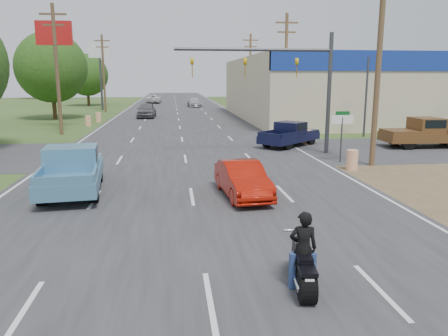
{
  "coord_description": "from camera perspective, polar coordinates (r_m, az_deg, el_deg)",
  "views": [
    {
      "loc": [
        -0.66,
        -8.04,
        4.41
      ],
      "look_at": [
        1.11,
        6.98,
        1.3
      ],
      "focal_mm": 35.0,
      "sensor_mm": 36.0,
      "label": 1
    }
  ],
  "objects": [
    {
      "name": "navy_pickup",
      "position": [
        29.29,
        8.68,
        4.43
      ],
      "size": [
        4.82,
        4.66,
        1.61
      ],
      "rotation": [
        0.0,
        0.0,
        -0.82
      ],
      "color": "black",
      "rests_on": "ground"
    },
    {
      "name": "cross_road",
      "position": [
        26.42,
        -5.21,
        1.98
      ],
      "size": [
        120.0,
        10.0,
        0.02
      ],
      "primitive_type": "cube",
      "color": "#2D2D30",
      "rests_on": "ground"
    },
    {
      "name": "tree_5",
      "position": [
        107.51,
        10.06,
        12.24
      ],
      "size": [
        7.98,
        7.98,
        9.88
      ],
      "color": "#422D19",
      "rests_on": "ground"
    },
    {
      "name": "motorcycle",
      "position": [
        9.58,
        10.26,
        -12.81
      ],
      "size": [
        0.7,
        2.14,
        1.08
      ],
      "rotation": [
        0.0,
        0.0,
        -0.13
      ],
      "color": "black",
      "rests_on": "ground"
    },
    {
      "name": "pole_sign_left_near",
      "position": [
        41.32,
        -21.22,
        14.7
      ],
      "size": [
        3.0,
        0.35,
        9.2
      ],
      "color": "#3F3F44",
      "rests_on": "ground"
    },
    {
      "name": "lane_sign",
      "position": [
        23.89,
        15.15,
        5.19
      ],
      "size": [
        1.2,
        0.08,
        2.52
      ],
      "color": "#3F3F44",
      "rests_on": "ground"
    },
    {
      "name": "barrel_2",
      "position": [
        42.94,
        -17.32,
        5.88
      ],
      "size": [
        0.56,
        0.56,
        1.0
      ],
      "primitive_type": "cylinder",
      "color": "orange",
      "rests_on": "ground"
    },
    {
      "name": "tree_2",
      "position": [
        75.27,
        -17.46,
        11.52
      ],
      "size": [
        6.72,
        6.72,
        8.32
      ],
      "color": "#422D19",
      "rests_on": "ground"
    },
    {
      "name": "barrel_3",
      "position": [
        46.81,
        -16.08,
        6.38
      ],
      "size": [
        0.56,
        0.56,
        1.0
      ],
      "primitive_type": "cylinder",
      "color": "orange",
      "rests_on": "ground"
    },
    {
      "name": "utility_pole_6",
      "position": [
        60.69,
        -15.46,
        12.07
      ],
      "size": [
        2.0,
        0.28,
        10.0
      ],
      "color": "#4C3823",
      "rests_on": "ground"
    },
    {
      "name": "blue_pickup",
      "position": [
        18.17,
        -19.21,
        -0.11
      ],
      "size": [
        2.7,
        5.69,
        1.82
      ],
      "rotation": [
        0.0,
        0.0,
        0.11
      ],
      "color": "black",
      "rests_on": "ground"
    },
    {
      "name": "utility_pole_5",
      "position": [
        37.12,
        -21.01,
        12.27
      ],
      "size": [
        2.0,
        0.28,
        10.0
      ],
      "color": "#4C3823",
      "rests_on": "ground"
    },
    {
      "name": "main_road",
      "position": [
        48.24,
        -5.96,
        6.33
      ],
      "size": [
        15.0,
        180.0,
        0.02
      ],
      "primitive_type": "cube",
      "color": "#2D2D30",
      "rests_on": "ground"
    },
    {
      "name": "utility_pole_3",
      "position": [
        57.94,
        3.45,
        12.5
      ],
      "size": [
        2.0,
        0.28,
        10.0
      ],
      "color": "#4C3823",
      "rests_on": "ground"
    },
    {
      "name": "rider",
      "position": [
        9.49,
        10.28,
        -10.86
      ],
      "size": [
        0.64,
        0.46,
        1.62
      ],
      "primitive_type": "imported",
      "rotation": [
        0.0,
        0.0,
        3.01
      ],
      "color": "black",
      "rests_on": "ground"
    },
    {
      "name": "street_name_sign",
      "position": [
        25.52,
        15.13,
        4.92
      ],
      "size": [
        0.8,
        0.08,
        2.61
      ],
      "color": "#3F3F44",
      "rests_on": "ground"
    },
    {
      "name": "brown_pickup",
      "position": [
        31.29,
        24.84,
        4.24
      ],
      "size": [
        5.83,
        2.36,
        1.92
      ],
      "rotation": [
        0.0,
        0.0,
        1.55
      ],
      "color": "black",
      "rests_on": "ground"
    },
    {
      "name": "red_convertible",
      "position": [
        16.48,
        2.42,
        -1.53
      ],
      "size": [
        1.81,
        4.16,
        1.33
      ],
      "primitive_type": "imported",
      "rotation": [
        0.0,
        0.0,
        0.1
      ],
      "color": "#A01407",
      "rests_on": "ground"
    },
    {
      "name": "distant_car_white",
      "position": [
        80.62,
        -9.19,
        8.88
      ],
      "size": [
        2.73,
        5.52,
        1.51
      ],
      "primitive_type": "imported",
      "rotation": [
        0.0,
        0.0,
        3.1
      ],
      "color": "silver",
      "rests_on": "ground"
    },
    {
      "name": "distant_car_silver",
      "position": [
        69.93,
        -3.88,
        8.57
      ],
      "size": [
        2.34,
        5.06,
        1.43
      ],
      "primitive_type": "imported",
      "rotation": [
        0.0,
        0.0,
        0.07
      ],
      "color": "#B8B8BD",
      "rests_on": "ground"
    },
    {
      "name": "utility_pole_1",
      "position": [
        23.38,
        19.57,
        13.2
      ],
      "size": [
        2.0,
        0.28,
        10.0
      ],
      "color": "#4C3823",
      "rests_on": "ground"
    },
    {
      "name": "pole_sign_left_far",
      "position": [
        64.85,
        -15.92,
        13.63
      ],
      "size": [
        3.0,
        0.35,
        9.2
      ],
      "color": "#3F3F44",
      "rests_on": "ground"
    },
    {
      "name": "tree_6",
      "position": [
        107.15,
        -23.15,
        11.84
      ],
      "size": [
        8.82,
        8.82,
        10.92
      ],
      "color": "#422D19",
      "rests_on": "ground"
    },
    {
      "name": "distant_car_grey",
      "position": [
        51.04,
        -10.07,
        7.44
      ],
      "size": [
        2.13,
        4.99,
        1.68
      ],
      "primitive_type": "imported",
      "rotation": [
        0.0,
        0.0,
        -0.03
      ],
      "color": "#58575C",
      "rests_on": "ground"
    },
    {
      "name": "signal_mast",
      "position": [
        25.87,
        7.97,
        12.38
      ],
      "size": [
        9.12,
        0.4,
        7.0
      ],
      "color": "#3F3F44",
      "rests_on": "ground"
    },
    {
      "name": "barrel_0",
      "position": [
        22.18,
        16.38,
        0.99
      ],
      "size": [
        0.56,
        0.56,
        1.0
      ],
      "primitive_type": "cylinder",
      "color": "orange",
      "rests_on": "ground"
    },
    {
      "name": "utility_pole_2",
      "position": [
        40.35,
        8.06,
        12.8
      ],
      "size": [
        2.0,
        0.28,
        10.0
      ],
      "color": "#4C3823",
      "rests_on": "ground"
    },
    {
      "name": "tree_1",
      "position": [
        51.67,
        -21.63,
        12.12
      ],
      "size": [
        7.56,
        7.56,
        9.36
      ],
      "color": "#422D19",
      "rests_on": "ground"
    },
    {
      "name": "dirt_verge",
      "position": [
        21.93,
        25.58,
        -1.12
      ],
      "size": [
        8.0,
        18.0,
        0.01
      ],
      "primitive_type": "cube",
      "color": "brown",
      "rests_on": "ground"
    },
    {
      "name": "barrel_1",
      "position": [
        30.2,
        10.82,
        3.98
      ],
      "size": [
        0.56,
        0.56,
        1.0
      ],
      "primitive_type": "cylinder",
      "color": "orange",
      "rests_on": "ground"
    },
    {
      "name": "ground",
      "position": [
        9.19,
        -1.85,
        -17.05
      ],
      "size": [
        200.0,
        200.0,
        0.0
      ],
      "primitive_type": "plane",
      "color": "#2D451B",
      "rests_on": "ground"
    }
  ]
}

